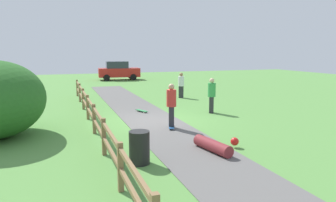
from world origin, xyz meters
name	(u,v)px	position (x,y,z in m)	size (l,w,h in m)	color
ground_plane	(152,121)	(0.00, 0.00, 0.00)	(60.00, 60.00, 0.00)	#568E42
asphalt_path	(152,121)	(0.00, 0.00, 0.01)	(2.40, 28.00, 0.02)	#605E5B
wooden_fence	(91,110)	(-2.60, 0.00, 0.67)	(0.12, 18.12, 1.10)	olive
trash_bin	(139,148)	(-1.80, -4.90, 0.45)	(0.56, 0.56, 0.90)	black
skater_riding	(171,104)	(0.33, -1.53, 0.99)	(0.48, 0.82, 1.75)	#265999
skater_fallen	(214,145)	(0.59, -4.65, 0.20)	(1.30, 1.55, 0.36)	maroon
skateboard_loose	(142,111)	(0.05, 2.06, 0.09)	(0.49, 0.82, 0.08)	#338C4C
bystander_green	(212,94)	(3.26, 0.82, 0.94)	(0.52, 0.52, 1.71)	#2D2D33
bystander_white	(181,84)	(3.69, 5.97, 0.89)	(0.54, 0.54, 1.62)	#2D2D33
parked_car_red	(119,71)	(2.19, 19.85, 0.96)	(4.31, 2.24, 1.92)	red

